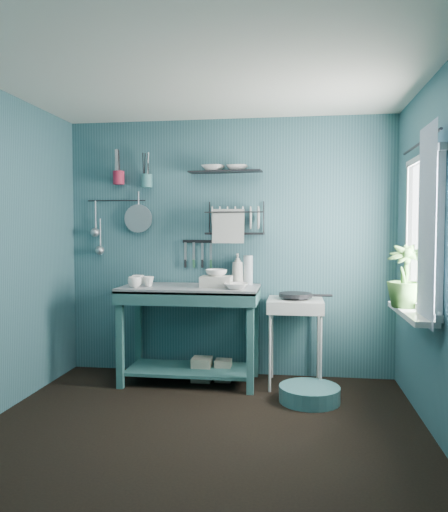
# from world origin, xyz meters

# --- Properties ---
(floor) EXTENTS (3.20, 3.20, 0.00)m
(floor) POSITION_xyz_m (0.00, 0.00, 0.00)
(floor) COLOR black
(floor) RESTS_ON ground
(ceiling) EXTENTS (3.20, 3.20, 0.00)m
(ceiling) POSITION_xyz_m (0.00, 0.00, 2.50)
(ceiling) COLOR silver
(ceiling) RESTS_ON ground
(wall_back) EXTENTS (3.20, 0.00, 3.20)m
(wall_back) POSITION_xyz_m (0.00, 1.50, 1.25)
(wall_back) COLOR #315C65
(wall_back) RESTS_ON ground
(wall_front) EXTENTS (3.20, 0.00, 3.20)m
(wall_front) POSITION_xyz_m (0.00, -1.50, 1.25)
(wall_front) COLOR #315C65
(wall_front) RESTS_ON ground
(wall_right) EXTENTS (0.00, 3.00, 3.00)m
(wall_right) POSITION_xyz_m (1.60, 0.00, 1.25)
(wall_right) COLOR #315C65
(wall_right) RESTS_ON ground
(work_counter) EXTENTS (1.31, 0.73, 0.90)m
(work_counter) POSITION_xyz_m (-0.31, 1.16, 0.45)
(work_counter) COLOR #2F6360
(work_counter) RESTS_ON floor
(mug_left) EXTENTS (0.12, 0.12, 0.10)m
(mug_left) POSITION_xyz_m (-0.79, 1.00, 0.95)
(mug_left) COLOR white
(mug_left) RESTS_ON work_counter
(mug_mid) EXTENTS (0.14, 0.14, 0.09)m
(mug_mid) POSITION_xyz_m (-0.69, 1.10, 0.95)
(mug_mid) COLOR white
(mug_mid) RESTS_ON work_counter
(mug_right) EXTENTS (0.17, 0.17, 0.10)m
(mug_right) POSITION_xyz_m (-0.81, 1.16, 0.95)
(mug_right) COLOR white
(mug_right) RESTS_ON work_counter
(wash_tub) EXTENTS (0.28, 0.22, 0.10)m
(wash_tub) POSITION_xyz_m (-0.06, 1.14, 0.95)
(wash_tub) COLOR beige
(wash_tub) RESTS_ON work_counter
(tub_bowl) EXTENTS (0.20, 0.19, 0.06)m
(tub_bowl) POSITION_xyz_m (-0.06, 1.14, 1.03)
(tub_bowl) COLOR white
(tub_bowl) RESTS_ON wash_tub
(soap_bottle) EXTENTS (0.12, 0.12, 0.30)m
(soap_bottle) POSITION_xyz_m (0.11, 1.36, 1.05)
(soap_bottle) COLOR beige
(soap_bottle) RESTS_ON work_counter
(water_bottle) EXTENTS (0.09, 0.09, 0.28)m
(water_bottle) POSITION_xyz_m (0.21, 1.38, 1.04)
(water_bottle) COLOR silver
(water_bottle) RESTS_ON work_counter
(counter_bowl) EXTENTS (0.22, 0.22, 0.05)m
(counter_bowl) POSITION_xyz_m (0.14, 1.01, 0.93)
(counter_bowl) COLOR white
(counter_bowl) RESTS_ON work_counter
(hotplate_stand) EXTENTS (0.57, 0.57, 0.80)m
(hotplate_stand) POSITION_xyz_m (0.66, 1.19, 0.40)
(hotplate_stand) COLOR silver
(hotplate_stand) RESTS_ON floor
(frying_pan) EXTENTS (0.30, 0.30, 0.03)m
(frying_pan) POSITION_xyz_m (0.66, 1.19, 0.83)
(frying_pan) COLOR black
(frying_pan) RESTS_ON hotplate_stand
(knife_strip) EXTENTS (0.32, 0.07, 0.03)m
(knife_strip) POSITION_xyz_m (-0.29, 1.47, 1.31)
(knife_strip) COLOR black
(knife_strip) RESTS_ON wall_back
(dish_rack) EXTENTS (0.58, 0.31, 0.32)m
(dish_rack) POSITION_xyz_m (0.08, 1.37, 1.54)
(dish_rack) COLOR black
(dish_rack) RESTS_ON wall_back
(upper_shelf) EXTENTS (0.71, 0.23, 0.02)m
(upper_shelf) POSITION_xyz_m (-0.02, 1.40, 1.98)
(upper_shelf) COLOR black
(upper_shelf) RESTS_ON wall_back
(shelf_bowl_left) EXTENTS (0.25, 0.25, 0.05)m
(shelf_bowl_left) POSITION_xyz_m (-0.13, 1.40, 2.08)
(shelf_bowl_left) COLOR white
(shelf_bowl_left) RESTS_ON upper_shelf
(shelf_bowl_right) EXTENTS (0.22, 0.22, 0.05)m
(shelf_bowl_right) POSITION_xyz_m (0.10, 1.40, 2.10)
(shelf_bowl_right) COLOR white
(shelf_bowl_right) RESTS_ON upper_shelf
(utensil_cup_magenta) EXTENTS (0.11, 0.11, 0.13)m
(utensil_cup_magenta) POSITION_xyz_m (-1.09, 1.42, 1.94)
(utensil_cup_magenta) COLOR #B4213D
(utensil_cup_magenta) RESTS_ON wall_back
(utensil_cup_teal) EXTENTS (0.11, 0.11, 0.13)m
(utensil_cup_teal) POSITION_xyz_m (-0.80, 1.42, 1.90)
(utensil_cup_teal) COLOR teal
(utensil_cup_teal) RESTS_ON wall_back
(colander) EXTENTS (0.28, 0.03, 0.28)m
(colander) POSITION_xyz_m (-0.90, 1.45, 1.54)
(colander) COLOR #ACAFB5
(colander) RESTS_ON wall_back
(ladle_outer) EXTENTS (0.01, 0.01, 0.30)m
(ladle_outer) POSITION_xyz_m (-1.35, 1.46, 1.57)
(ladle_outer) COLOR #ACAFB5
(ladle_outer) RESTS_ON wall_back
(ladle_inner) EXTENTS (0.01, 0.01, 0.30)m
(ladle_inner) POSITION_xyz_m (-1.30, 1.46, 1.39)
(ladle_inner) COLOR #ACAFB5
(ladle_inner) RESTS_ON wall_back
(hook_rail) EXTENTS (0.60, 0.01, 0.01)m
(hook_rail) POSITION_xyz_m (-1.13, 1.47, 1.72)
(hook_rail) COLOR black
(hook_rail) RESTS_ON wall_back
(window_glass) EXTENTS (0.00, 1.10, 1.10)m
(window_glass) POSITION_xyz_m (1.59, 0.45, 1.40)
(window_glass) COLOR white
(window_glass) RESTS_ON wall_right
(windowsill) EXTENTS (0.16, 0.95, 0.04)m
(windowsill) POSITION_xyz_m (1.50, 0.45, 0.81)
(windowsill) COLOR silver
(windowsill) RESTS_ON wall_right
(curtain) EXTENTS (0.00, 1.35, 1.35)m
(curtain) POSITION_xyz_m (1.52, 0.15, 1.45)
(curtain) COLOR silver
(curtain) RESTS_ON wall_right
(curtain_rod) EXTENTS (0.02, 1.05, 0.02)m
(curtain_rod) POSITION_xyz_m (1.54, 0.45, 2.05)
(curtain_rod) COLOR black
(curtain_rod) RESTS_ON wall_right
(potted_plant) EXTENTS (0.33, 0.33, 0.48)m
(potted_plant) POSITION_xyz_m (1.48, 0.60, 1.07)
(potted_plant) COLOR #376528
(potted_plant) RESTS_ON windowsill
(storage_tin_large) EXTENTS (0.18, 0.18, 0.22)m
(storage_tin_large) POSITION_xyz_m (-0.21, 1.21, 0.11)
(storage_tin_large) COLOR tan
(storage_tin_large) RESTS_ON floor
(storage_tin_small) EXTENTS (0.15, 0.15, 0.20)m
(storage_tin_small) POSITION_xyz_m (-0.01, 1.24, 0.10)
(storage_tin_small) COLOR tan
(storage_tin_small) RESTS_ON floor
(floor_basin) EXTENTS (0.50, 0.50, 0.13)m
(floor_basin) POSITION_xyz_m (0.78, 0.77, 0.07)
(floor_basin) COLOR teal
(floor_basin) RESTS_ON floor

